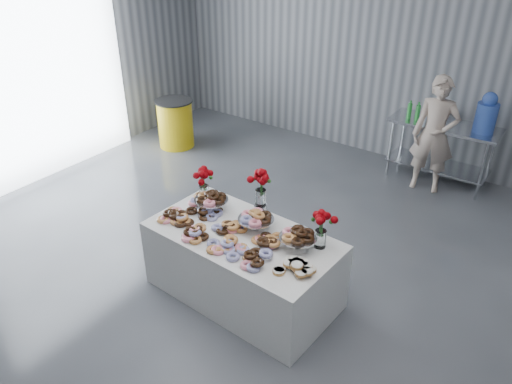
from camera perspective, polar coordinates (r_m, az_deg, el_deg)
ground at (r=5.17m, az=-5.22°, el=-13.55°), size 9.00×9.00×0.00m
room_walls at (r=4.12m, az=-9.35°, el=16.83°), size 8.04×9.04×4.02m
display_table at (r=5.12m, az=-1.49°, el=-8.33°), size 1.95×1.10×0.75m
prep_table at (r=7.66m, az=20.44°, el=5.37°), size 1.50×0.60×0.90m
donut_mounds at (r=4.84m, az=-1.91°, el=-4.70°), size 1.85×0.90×0.09m
cake_stand_left at (r=5.23m, az=-5.14°, el=-0.74°), size 0.36×0.36×0.17m
cake_stand_mid at (r=4.89m, az=0.00°, el=-2.95°), size 0.36×0.36×0.17m
cake_stand_right at (r=4.65m, az=4.85°, el=-5.00°), size 0.36×0.36×0.17m
danish_pile at (r=4.41m, az=4.75°, el=-8.56°), size 0.48×0.48×0.11m
bouquet_left at (r=5.34m, az=-6.05°, el=1.81°), size 0.26×0.26×0.42m
bouquet_right at (r=4.61m, az=7.52°, el=-3.20°), size 0.26×0.26×0.42m
bouquet_center at (r=4.96m, az=0.54°, el=0.74°), size 0.26×0.26×0.57m
water_jug at (r=7.38m, az=24.85°, el=8.07°), size 0.28×0.28×0.55m
drink_bottles at (r=7.49m, az=18.44°, el=8.67°), size 0.54×0.08×0.27m
person at (r=7.32m, az=19.72°, el=6.16°), size 0.67×0.50×1.65m
trash_barrel at (r=8.53m, az=-9.19°, el=7.75°), size 0.63×0.63×0.80m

